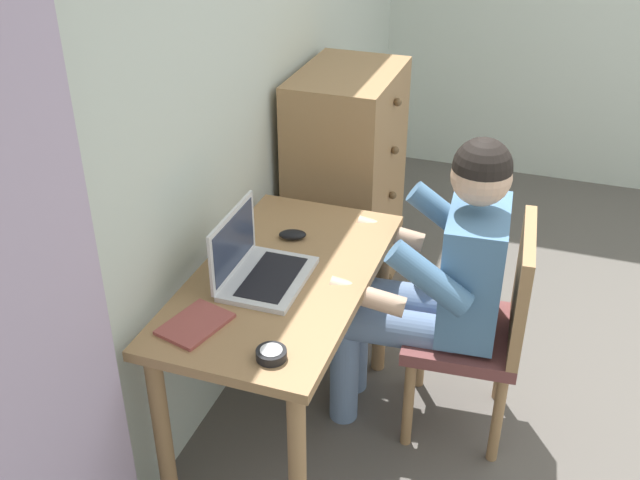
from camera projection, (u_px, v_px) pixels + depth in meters
wall_back at (239, 67)px, 2.78m from camera, size 4.80×0.05×2.50m
curtain_panel at (33, 300)px, 1.76m from camera, size 0.49×0.03×2.18m
desk at (283, 303)px, 2.60m from camera, size 1.08×0.58×0.71m
dresser at (346, 188)px, 3.48m from camera, size 0.61×0.45×1.11m
chair at (484, 323)px, 2.70m from camera, size 0.45×0.43×0.86m
person_seated at (437, 273)px, 2.65m from camera, size 0.56×0.60×1.18m
laptop at (257, 266)px, 2.50m from camera, size 0.34×0.25×0.24m
computer_mouse at (293, 235)px, 2.75m from camera, size 0.09×0.11×0.03m
desk_clock at (271, 354)px, 2.16m from camera, size 0.09×0.09×0.03m
notebook_pad at (195, 324)px, 2.29m from camera, size 0.24×0.20×0.01m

